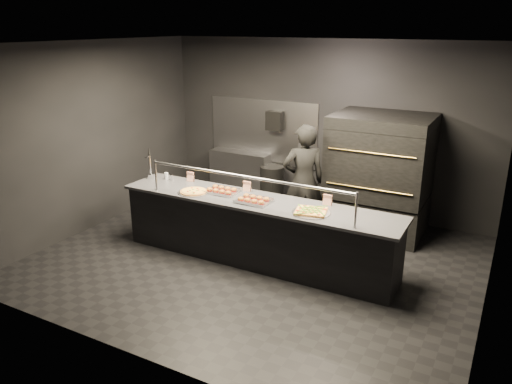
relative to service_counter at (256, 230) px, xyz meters
The scene contains 15 objects.
room 1.03m from the service_counter, 115.57° to the left, with size 6.04×6.00×3.00m.
service_counter is the anchor object (origin of this frame).
pizza_oven 2.30m from the service_counter, 57.73° to the left, with size 1.50×1.23×1.91m.
prep_shelf 2.82m from the service_counter, 124.59° to the left, with size 1.20×0.35×0.90m, color #99999E.
towel_dispenser 2.78m from the service_counter, 110.63° to the left, with size 0.30×0.20×0.35m, color black.
fire_extinguisher 2.50m from the service_counter, 98.30° to the left, with size 0.14×0.14×0.51m.
beer_tap 2.04m from the service_counter, behind, with size 0.13×0.19×0.50m.
round_pizza 1.07m from the service_counter, behind, with size 0.45×0.45×0.03m.
slider_tray_a 0.77m from the service_counter, behind, with size 0.49×0.38×0.07m.
slider_tray_b 0.49m from the service_counter, 90.18° to the right, with size 0.47×0.36×0.07m.
square_pizza 0.98m from the service_counter, ahead, with size 0.50×0.50×0.05m.
condiment_jar 1.75m from the service_counter, behind, with size 0.16×0.06×0.11m.
tent_cards 0.64m from the service_counter, 128.99° to the left, with size 2.36×0.04×0.15m.
trash_bin 2.38m from the service_counter, 111.34° to the left, with size 0.44×0.44×0.73m, color black.
worker 1.25m from the service_counter, 79.34° to the left, with size 0.66×0.43×1.81m, color black.
Camera 1 is at (3.07, -5.71, 3.25)m, focal length 35.00 mm.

